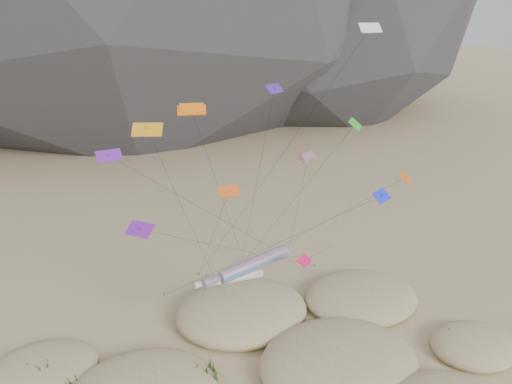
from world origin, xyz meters
TOP-DOWN VIEW (x-y plane):
  - dunes at (-0.66, 3.92)m, footprint 49.41×35.75m
  - dune_grass at (-0.74, 3.05)m, footprint 41.90×26.47m
  - kite_stakes at (2.68, 23.80)m, footprint 24.20×5.72m
  - rainbow_tube_kite at (-2.66, 7.38)m, footprint 11.69×20.69m
  - white_tube_kite at (-3.98, 8.99)m, footprint 6.38×15.50m
  - orange_parafoil at (-6.08, 12.12)m, footprint 11.15×17.74m
  - multi_parafoil at (6.12, 14.38)m, footprint 5.29×13.65m
  - delta_kites at (0.84, 11.66)m, footprint 30.14×23.28m

SIDE VIEW (x-z plane):
  - kite_stakes at x=2.68m, z-range 0.00..0.30m
  - dunes at x=-0.66m, z-range -1.17..2.57m
  - dune_grass at x=-0.74m, z-range 0.10..1.56m
  - white_tube_kite at x=-3.98m, z-range 3.97..13.18m
  - rainbow_tube_kite at x=-2.66m, z-range 4.78..16.33m
  - multi_parafoil at x=6.12m, z-range 8.35..26.36m
  - delta_kites at x=0.84m, z-range 3.33..33.68m
  - orange_parafoil at x=-6.08m, z-range 11.35..35.69m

